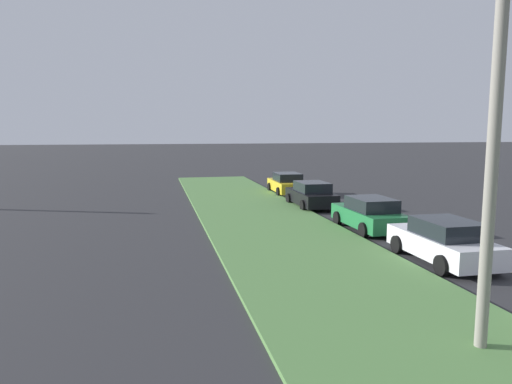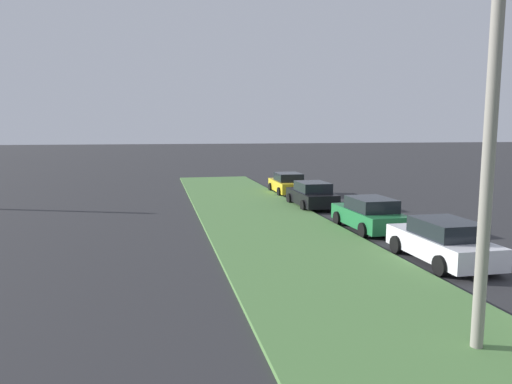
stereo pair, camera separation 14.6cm
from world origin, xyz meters
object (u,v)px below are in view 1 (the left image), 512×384
(parked_car_yellow, at_px, (287,184))
(parked_car_green, at_px, (370,214))
(parked_car_black, at_px, (311,195))
(streetlight, at_px, (511,130))
(parked_car_white, at_px, (444,241))

(parked_car_yellow, bearing_deg, parked_car_green, -177.48)
(parked_car_green, height_order, parked_car_black, same)
(streetlight, bearing_deg, parked_car_white, -24.96)
(parked_car_yellow, distance_m, streetlight, 23.75)
(parked_car_white, bearing_deg, parked_car_green, 1.73)
(parked_car_black, relative_size, parked_car_yellow, 0.99)
(streetlight, bearing_deg, parked_car_black, -6.84)
(parked_car_white, xyz_separation_m, parked_car_yellow, (17.47, 0.43, 0.00))
(parked_car_black, xyz_separation_m, parked_car_yellow, (5.76, -0.20, 0.00))
(parked_car_white, distance_m, parked_car_green, 5.23)
(parked_car_green, distance_m, parked_car_black, 6.50)
(parked_car_white, xyz_separation_m, parked_car_black, (11.71, 0.63, 0.00))
(parked_car_green, bearing_deg, parked_car_white, -179.32)
(parked_car_black, height_order, streetlight, streetlight)
(parked_car_black, distance_m, parked_car_yellow, 5.76)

